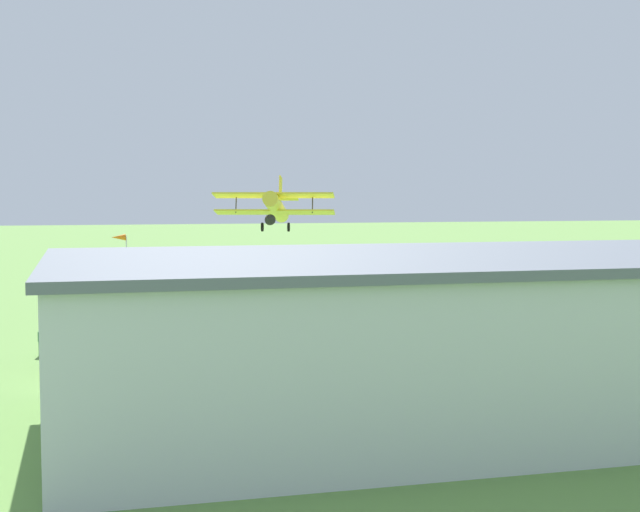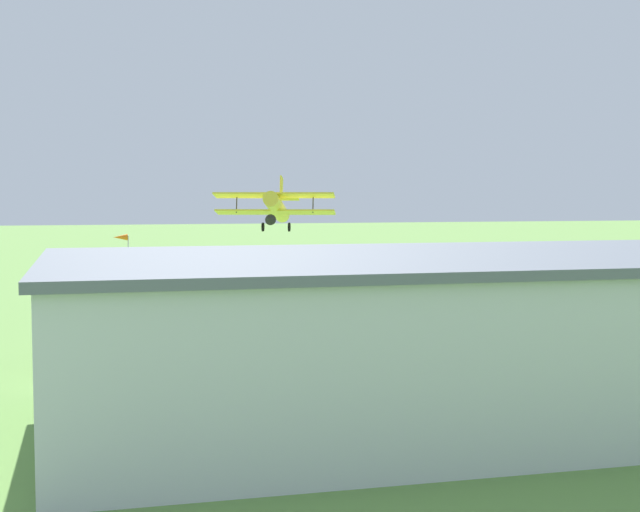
{
  "view_description": "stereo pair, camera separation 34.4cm",
  "coord_description": "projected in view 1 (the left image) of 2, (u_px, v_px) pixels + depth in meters",
  "views": [
    {
      "loc": [
        17.24,
        70.58,
        8.95
      ],
      "look_at": [
        2.71,
        15.18,
        5.0
      ],
      "focal_mm": 50.37,
      "sensor_mm": 36.0,
      "label": 1
    },
    {
      "loc": [
        16.91,
        70.67,
        8.95
      ],
      "look_at": [
        2.71,
        15.18,
        5.0
      ],
      "focal_mm": 50.37,
      "sensor_mm": 36.0,
      "label": 2
    }
  ],
  "objects": [
    {
      "name": "biplane",
      "position": [
        275.0,
        207.0,
        64.25
      ],
      "size": [
        8.79,
        7.53,
        4.09
      ],
      "color": "yellow"
    },
    {
      "name": "person_crossing_taxiway",
      "position": [
        212.0,
        331.0,
        53.59
      ],
      "size": [
        0.39,
        0.39,
        1.58
      ],
      "color": "#3F3F47",
      "rests_on": "ground_plane"
    },
    {
      "name": "car_yellow",
      "position": [
        85.0,
        353.0,
        45.74
      ],
      "size": [
        2.34,
        4.51,
        1.62
      ],
      "color": "gold",
      "rests_on": "ground_plane"
    },
    {
      "name": "ground_plane",
      "position": [
        305.0,
        304.0,
        73.09
      ],
      "size": [
        400.0,
        400.0,
        0.0
      ],
      "primitive_type": "plane",
      "color": "#608C42"
    },
    {
      "name": "person_near_hangar_door",
      "position": [
        583.0,
        316.0,
        59.73
      ],
      "size": [
        0.45,
        0.45,
        1.72
      ],
      "color": "orange",
      "rests_on": "ground_plane"
    },
    {
      "name": "hangar",
      "position": [
        501.0,
        333.0,
        36.47
      ],
      "size": [
        35.84,
        15.94,
        6.58
      ],
      "color": "silver",
      "rests_on": "ground_plane"
    },
    {
      "name": "person_walking_on_apron",
      "position": [
        41.0,
        342.0,
        49.65
      ],
      "size": [
        0.52,
        0.52,
        1.57
      ],
      "color": "#33723F",
      "rests_on": "ground_plane"
    },
    {
      "name": "windsock",
      "position": [
        120.0,
        241.0,
        82.22
      ],
      "size": [
        1.42,
        0.66,
        5.31
      ],
      "color": "silver",
      "rests_on": "ground_plane"
    },
    {
      "name": "person_watching_takeoff",
      "position": [
        327.0,
        325.0,
        55.29
      ],
      "size": [
        0.5,
        0.5,
        1.75
      ],
      "color": "#72338C",
      "rests_on": "ground_plane"
    }
  ]
}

